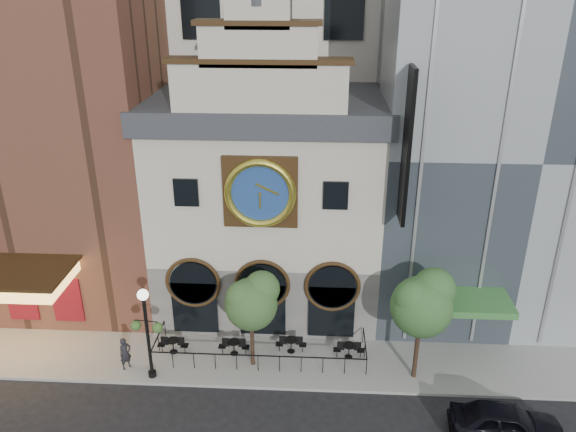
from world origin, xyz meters
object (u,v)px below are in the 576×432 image
at_px(bistro_1, 234,346).
at_px(tree_left, 252,300).
at_px(bistro_2, 291,344).
at_px(bistro_3, 349,350).
at_px(tree_right, 423,302).
at_px(pedestrian, 125,354).
at_px(car_right, 506,423).
at_px(bistro_0, 173,345).
at_px(lamppost, 146,324).

bearing_deg(bistro_1, tree_left, -33.31).
distance_m(bistro_2, bistro_3, 2.98).
relative_size(tree_left, tree_right, 0.89).
height_order(bistro_1, bistro_2, same).
bearing_deg(bistro_1, pedestrian, -165.03).
height_order(bistro_1, bistro_3, same).
xyz_separation_m(car_right, tree_left, (-11.16, 4.09, 3.08)).
relative_size(bistro_0, tree_left, 0.31).
distance_m(bistro_2, pedestrian, 8.28).
relative_size(bistro_2, pedestrian, 0.93).
distance_m(pedestrian, lamppost, 2.65).
distance_m(bistro_3, lamppost, 10.14).
bearing_deg(pedestrian, tree_right, -48.82).
bearing_deg(bistro_3, bistro_1, -179.62).
height_order(tree_left, tree_right, tree_right).
bearing_deg(tree_left, bistro_0, 170.89).
bearing_deg(pedestrian, bistro_1, -34.58).
distance_m(bistro_0, bistro_3, 9.03).
relative_size(bistro_0, tree_right, 0.28).
height_order(bistro_1, car_right, car_right).
bearing_deg(bistro_2, tree_right, -14.22).
bearing_deg(bistro_2, lamppost, -161.04).
relative_size(bistro_3, pedestrian, 0.93).
distance_m(bistro_3, car_right, 8.02).
bearing_deg(lamppost, pedestrian, 164.51).
bearing_deg(tree_left, tree_right, -3.45).
relative_size(bistro_0, bistro_2, 1.00).
bearing_deg(bistro_1, bistro_2, 6.84).
bearing_deg(bistro_3, tree_right, -21.44).
xyz_separation_m(bistro_2, pedestrian, (-8.08, -1.73, 0.39)).
bearing_deg(tree_right, lamppost, -176.70).
distance_m(bistro_0, tree_left, 5.40).
xyz_separation_m(bistro_1, car_right, (12.26, -4.82, 0.19)).
xyz_separation_m(pedestrian, lamppost, (1.43, -0.55, 2.16)).
bearing_deg(bistro_1, lamppost, -152.61).
bearing_deg(tree_left, lamppost, -165.90).
distance_m(bistro_1, bistro_2, 2.94).
bearing_deg(pedestrian, car_right, -60.70).
relative_size(bistro_0, bistro_3, 1.00).
relative_size(bistro_2, tree_left, 0.31).
bearing_deg(bistro_1, car_right, -21.45).
bearing_deg(tree_left, pedestrian, -173.98).
distance_m(bistro_2, lamppost, 7.48).
height_order(bistro_1, tree_right, tree_right).
relative_size(bistro_2, bistro_3, 1.00).
height_order(bistro_3, lamppost, lamppost).
height_order(bistro_3, car_right, car_right).
bearing_deg(car_right, tree_left, 74.48).
bearing_deg(bistro_0, bistro_3, 0.50).
xyz_separation_m(bistro_0, tree_left, (4.25, -0.68, 3.27)).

